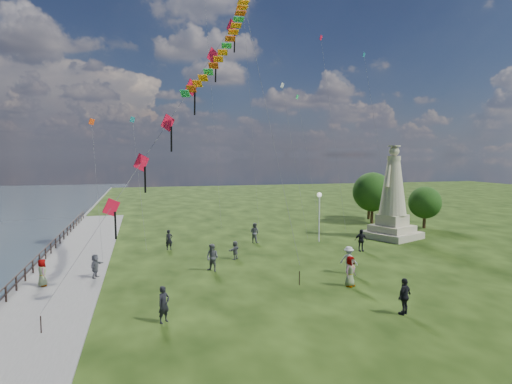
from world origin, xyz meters
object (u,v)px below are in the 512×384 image
object	(u,v)px
person_9	(361,240)
person_10	(42,274)
person_2	(349,260)
person_11	(235,250)
lamppost	(319,206)
person_3	(404,296)
person_6	(169,240)
person_4	(350,271)
person_5	(95,267)
person_1	(212,258)
statue	(393,203)
person_0	(164,304)
person_7	(255,233)

from	to	relation	value
person_9	person_10	xyz separation A→B (m)	(-23.93, -4.00, -0.11)
person_2	person_11	world-z (taller)	person_2
lamppost	person_9	world-z (taller)	lamppost
person_3	person_6	world-z (taller)	person_3
person_3	person_4	world-z (taller)	person_4
person_5	person_1	bearing A→B (deg)	-69.32
person_6	statue	bearing A→B (deg)	-11.24
person_6	person_5	bearing A→B (deg)	-134.42
person_2	person_5	distance (m)	17.06
person_3	person_4	xyz separation A→B (m)	(-0.49, 4.99, 0.01)
person_1	person_11	bearing A→B (deg)	95.71
person_6	person_4	bearing A→B (deg)	-62.90
lamppost	person_0	xyz separation A→B (m)	(-15.08, -16.15, -2.45)
person_5	person_3	bearing A→B (deg)	-102.48
person_11	person_9	bearing A→B (deg)	132.94
lamppost	person_3	size ratio (longest dim) A/B	2.45
person_7	person_2	bearing A→B (deg)	153.43
person_9	person_10	bearing A→B (deg)	-164.73
person_0	person_1	size ratio (longest dim) A/B	0.93
statue	person_10	size ratio (longest dim) A/B	5.42
person_3	person_9	world-z (taller)	person_3
person_3	person_11	size ratio (longest dim) A/B	1.32
person_1	person_2	distance (m)	9.50
person_6	person_7	size ratio (longest dim) A/B	0.92
person_2	person_11	xyz separation A→B (m)	(-6.77, 5.90, -0.22)
person_9	lamppost	bearing A→B (deg)	117.91
person_2	person_7	distance (m)	12.24
lamppost	person_6	size ratio (longest dim) A/B	2.70
person_3	person_0	bearing A→B (deg)	-37.96
statue	person_2	xyz separation A→B (m)	(-9.97, -10.36, -2.49)
person_7	person_9	size ratio (longest dim) A/B	0.99
statue	person_0	bearing A→B (deg)	-168.37
statue	person_9	distance (m)	7.73
person_2	person_7	bearing A→B (deg)	-29.08
lamppost	person_2	xyz separation A→B (m)	(-2.29, -10.51, -2.42)
person_1	person_5	distance (m)	7.76
person_9	statue	bearing A→B (deg)	43.14
person_4	person_7	distance (m)	14.59
person_2	person_9	bearing A→B (deg)	-81.70
person_1	person_10	bearing A→B (deg)	-131.87
person_1	person_2	xyz separation A→B (m)	(9.04, -2.90, -0.03)
person_4	person_10	bearing A→B (deg)	133.80
person_6	person_10	bearing A→B (deg)	-143.31
person_11	person_0	bearing A→B (deg)	15.28
person_3	statue	bearing A→B (deg)	-148.92
person_6	person_2	bearing A→B (deg)	-53.07
person_0	person_9	xyz separation A→B (m)	(16.95, 11.55, 0.04)
statue	person_10	bearing A→B (deg)	172.40
person_0	person_4	world-z (taller)	person_4
person_10	person_11	world-z (taller)	person_10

